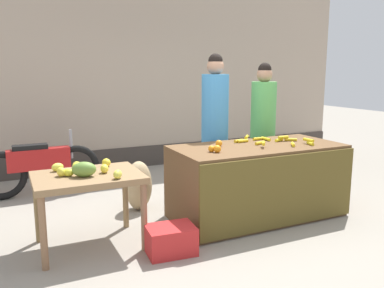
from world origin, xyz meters
name	(u,v)px	position (x,y,z in m)	size (l,w,h in m)	color
ground_plane	(219,222)	(0.00, 0.00, 0.00)	(24.00, 24.00, 0.00)	gray
market_wall_back	(135,71)	(0.00, 2.99, 1.66)	(8.38, 0.23, 3.37)	tan
fruit_stall_counter	(257,181)	(0.49, -0.01, 0.42)	(1.94, 0.93, 0.84)	brown
side_table_wooden	(88,184)	(-1.42, 0.00, 0.62)	(0.99, 0.72, 0.71)	olive
banana_bunch_pile	(272,140)	(0.73, 0.07, 0.86)	(0.75, 0.67, 0.07)	gold
orange_pile	(216,147)	(-0.07, -0.05, 0.87)	(0.28, 0.35, 0.08)	orange
mango_papaya_pile	(83,169)	(-1.45, 0.01, 0.77)	(0.59, 0.64, 0.14)	yellow
vendor_woman_blue_shirt	(215,128)	(0.32, 0.70, 0.95)	(0.34, 0.34, 1.88)	#33333D
vendor_woman_green_shirt	(263,128)	(1.12, 0.79, 0.89)	(0.34, 0.34, 1.77)	#33333D
parked_motorcycle	(39,166)	(-1.71, 1.89, 0.40)	(1.60, 0.18, 0.88)	black
produce_crate	(171,240)	(-0.78, -0.48, 0.13)	(0.44, 0.32, 0.26)	red
produce_sack	(139,186)	(-0.68, 0.79, 0.30)	(0.36, 0.30, 0.60)	tan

